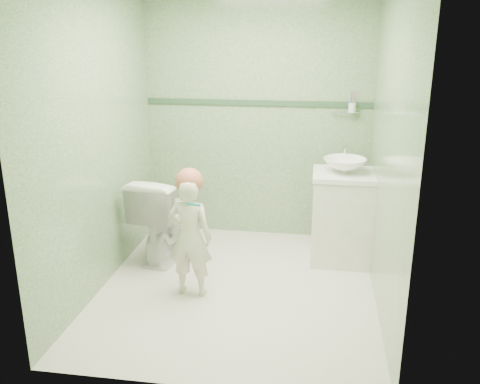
# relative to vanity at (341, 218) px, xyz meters

# --- Properties ---
(ground) EXTENTS (2.50, 2.50, 0.00)m
(ground) POSITION_rel_vanity_xyz_m (-0.84, -0.70, -0.40)
(ground) COLOR silver
(ground) RESTS_ON ground
(room_shell) EXTENTS (2.50, 2.54, 2.40)m
(room_shell) POSITION_rel_vanity_xyz_m (-0.84, -0.70, 0.80)
(room_shell) COLOR #678E65
(room_shell) RESTS_ON ground
(trim_stripe) EXTENTS (2.20, 0.02, 0.05)m
(trim_stripe) POSITION_rel_vanity_xyz_m (-0.84, 0.54, 0.95)
(trim_stripe) COLOR #2F4F34
(trim_stripe) RESTS_ON room_shell
(vanity) EXTENTS (0.52, 0.50, 0.80)m
(vanity) POSITION_rel_vanity_xyz_m (0.00, 0.00, 0.00)
(vanity) COLOR white
(vanity) RESTS_ON ground
(counter) EXTENTS (0.54, 0.52, 0.04)m
(counter) POSITION_rel_vanity_xyz_m (0.00, 0.00, 0.41)
(counter) COLOR white
(counter) RESTS_ON vanity
(basin) EXTENTS (0.37, 0.37, 0.13)m
(basin) POSITION_rel_vanity_xyz_m (0.00, 0.00, 0.49)
(basin) COLOR white
(basin) RESTS_ON counter
(faucet) EXTENTS (0.03, 0.13, 0.18)m
(faucet) POSITION_rel_vanity_xyz_m (0.00, 0.19, 0.57)
(faucet) COLOR silver
(faucet) RESTS_ON counter
(cup_holder) EXTENTS (0.26, 0.07, 0.21)m
(cup_holder) POSITION_rel_vanity_xyz_m (0.05, 0.48, 0.93)
(cup_holder) COLOR silver
(cup_holder) RESTS_ON room_shell
(toilet) EXTENTS (0.57, 0.83, 0.78)m
(toilet) POSITION_rel_vanity_xyz_m (-1.58, -0.17, -0.01)
(toilet) COLOR white
(toilet) RESTS_ON ground
(toddler) EXTENTS (0.37, 0.26, 0.96)m
(toddler) POSITION_rel_vanity_xyz_m (-1.19, -0.83, 0.08)
(toddler) COLOR beige
(toddler) RESTS_ON ground
(hair_cap) EXTENTS (0.21, 0.21, 0.21)m
(hair_cap) POSITION_rel_vanity_xyz_m (-1.19, -0.80, 0.52)
(hair_cap) COLOR #BC634A
(hair_cap) RESTS_ON toddler
(teal_toothbrush) EXTENTS (0.11, 0.13, 0.08)m
(teal_toothbrush) POSITION_rel_vanity_xyz_m (-1.13, -0.96, 0.40)
(teal_toothbrush) COLOR #037E6E
(teal_toothbrush) RESTS_ON toddler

